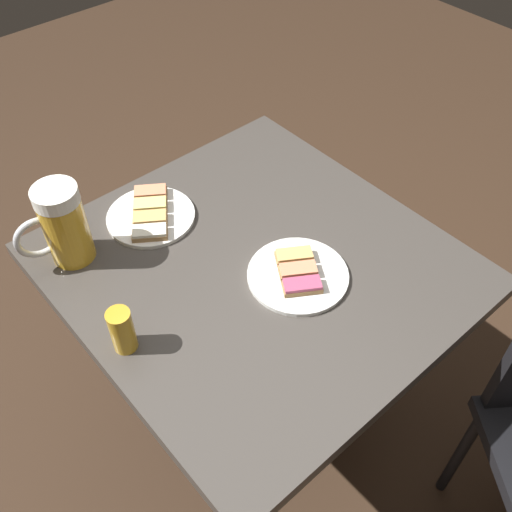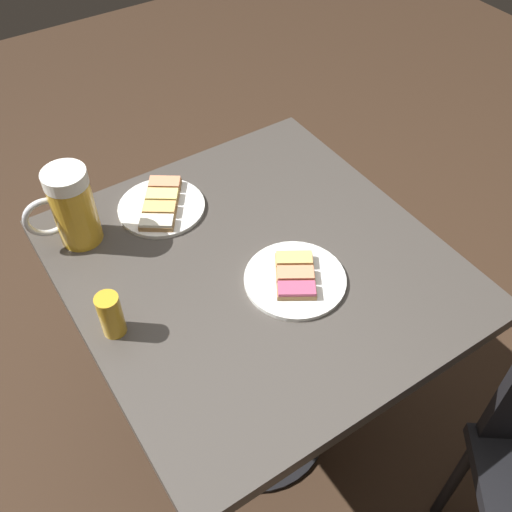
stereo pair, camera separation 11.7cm
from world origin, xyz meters
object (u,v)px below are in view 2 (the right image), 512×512
object	(u,v)px
beer_glass_small	(110,313)
plate_near	(295,278)
plate_far	(161,206)
beer_mug	(71,207)

from	to	relation	value
beer_glass_small	plate_near	bearing A→B (deg)	165.71
beer_glass_small	plate_far	bearing A→B (deg)	-132.04
beer_mug	beer_glass_small	distance (m)	0.28
beer_mug	beer_glass_small	xyz separation A→B (m)	(0.04, 0.28, -0.04)
plate_near	plate_far	bearing A→B (deg)	-69.60
plate_near	beer_mug	xyz separation A→B (m)	(0.34, -0.37, 0.09)
plate_near	beer_glass_small	xyz separation A→B (m)	(0.37, -0.10, 0.04)
plate_near	beer_mug	size ratio (longest dim) A/B	1.14
plate_far	beer_mug	world-z (taller)	beer_mug
plate_near	plate_far	xyz separation A→B (m)	(0.13, -0.36, 0.00)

